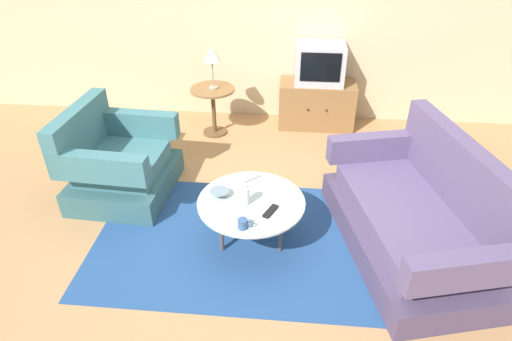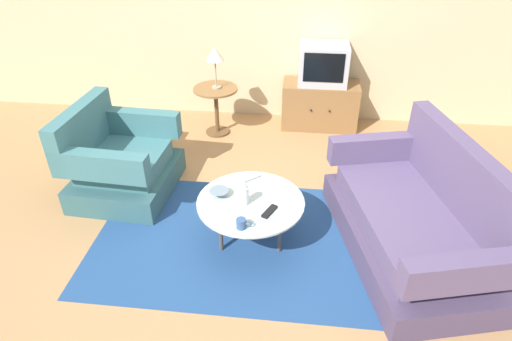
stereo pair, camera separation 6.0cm
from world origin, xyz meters
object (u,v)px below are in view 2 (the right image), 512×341
armchair (120,163)px  tv_remote_silver (251,178)px  side_table (216,101)px  tv_stand (320,105)px  vase (244,193)px  bowl (219,193)px  coffee_table (251,204)px  table_lamp (215,55)px  mug (242,224)px  couch (415,221)px  tv_remote_dark (269,211)px  television (323,64)px

armchair → tv_remote_silver: armchair is taller
side_table → tv_stand: bearing=14.9°
tv_stand → vase: 2.37m
bowl → tv_remote_silver: bearing=49.7°
coffee_table → armchair: bearing=156.1°
table_lamp → mug: (0.61, -2.23, -0.52)m
side_table → tv_stand: 1.29m
couch → tv_remote_silver: (-1.35, 0.29, 0.12)m
tv_remote_dark → coffee_table: bearing=-103.2°
mug → vase: bearing=94.1°
couch → tv_stand: 2.32m
armchair → tv_stand: (1.95, 1.63, -0.02)m
armchair → tv_remote_dark: 1.69m
mug → coffee_table: bearing=85.5°
couch → tv_remote_silver: 1.39m
armchair → tv_remote_silver: bearing=81.1°
television → tv_remote_silver: 2.06m
armchair → couch: size_ratio=0.55×
side_table → bowl: (0.38, -1.86, 0.02)m
television → tv_remote_silver: (-0.63, -1.93, -0.38)m
armchair → table_lamp: table_lamp is taller
bowl → tv_remote_dark: (0.43, -0.17, -0.02)m
tv_stand → side_table: bearing=-165.1°
tv_stand → table_lamp: size_ratio=1.93×
tv_stand → television: size_ratio=1.60×
mug → bowl: bearing=122.7°
television → side_table: bearing=-164.4°
vase → bowl: vase is taller
couch → tv_stand: (-0.73, 2.20, -0.02)m
mug → tv_remote_dark: 0.28m
tv_stand → tv_remote_dark: size_ratio=5.23×
vase → tv_remote_silver: vase is taller
armchair → vase: size_ratio=5.00×
coffee_table → vase: (-0.05, -0.04, 0.13)m
table_lamp → bowl: 1.97m
tv_stand → coffee_table: bearing=-104.9°
bowl → tv_remote_dark: 0.46m
couch → tv_remote_dark: 1.18m
mug → armchair: bearing=144.8°
couch → side_table: 2.72m
coffee_table → tv_remote_dark: tv_remote_dark is taller
couch → vase: bearing=78.7°
couch → armchair: bearing=63.9°
television → tv_remote_dark: size_ratio=3.26×
side_table → tv_remote_silver: bearing=-68.8°
armchair → side_table: armchair is taller
mug → side_table: bearing=105.5°
television → tv_remote_dark: bearing=-100.3°
television → mug: size_ratio=4.93×
coffee_table → mug: 0.34m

